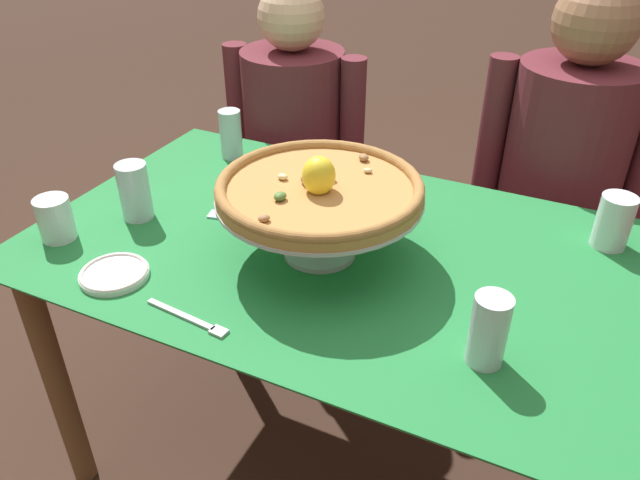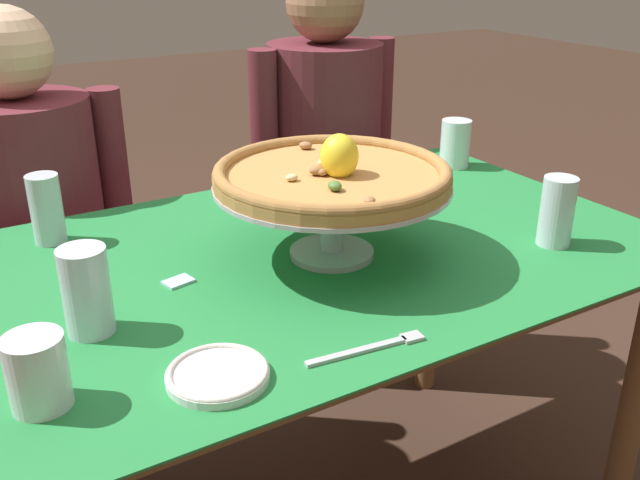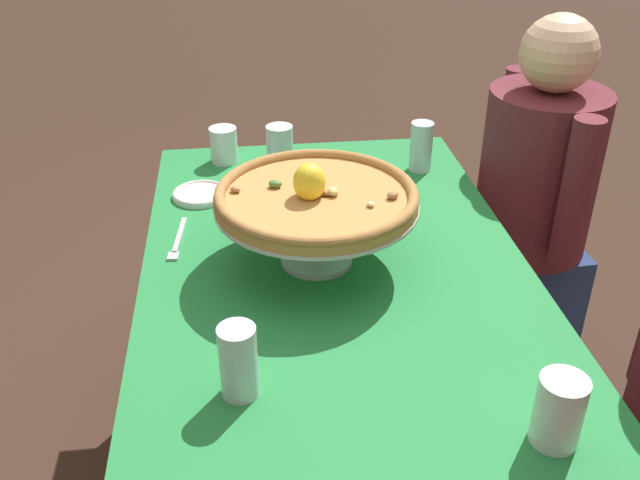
{
  "view_description": "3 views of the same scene",
  "coord_description": "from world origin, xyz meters",
  "px_view_note": "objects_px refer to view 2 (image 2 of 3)",
  "views": [
    {
      "loc": [
        0.49,
        -1.06,
        1.51
      ],
      "look_at": [
        -0.01,
        -0.03,
        0.77
      ],
      "focal_mm": 34.58,
      "sensor_mm": 36.0,
      "label": 1
    },
    {
      "loc": [
        -0.64,
        -1.07,
        1.31
      ],
      "look_at": [
        -0.01,
        -0.01,
        0.76
      ],
      "focal_mm": 39.44,
      "sensor_mm": 36.0,
      "label": 2
    },
    {
      "loc": [
        1.33,
        -0.19,
        1.59
      ],
      "look_at": [
        0.02,
        -0.04,
        0.81
      ],
      "focal_mm": 39.92,
      "sensor_mm": 36.0,
      "label": 3
    }
  ],
  "objects_px": {
    "sugar_packet": "(177,281)",
    "water_glass_back_right": "(455,147)",
    "water_glass_back_left": "(47,213)",
    "diner_right": "(325,182)",
    "pizza": "(331,174)",
    "water_glass_side_left": "(87,296)",
    "pizza_stand": "(330,200)",
    "side_plate": "(218,374)",
    "dinner_fork": "(373,347)",
    "water_glass_front_right": "(556,215)",
    "water_glass_front_left": "(38,377)",
    "diner_left": "(41,258)"
  },
  "relations": [
    {
      "from": "pizza_stand",
      "to": "water_glass_back_left",
      "type": "bearing_deg",
      "value": 142.09
    },
    {
      "from": "water_glass_front_right",
      "to": "water_glass_side_left",
      "type": "xyz_separation_m",
      "value": [
        -0.87,
        0.13,
        0.0
      ]
    },
    {
      "from": "sugar_packet",
      "to": "dinner_fork",
      "type": "bearing_deg",
      "value": -64.46
    },
    {
      "from": "water_glass_back_left",
      "to": "water_glass_side_left",
      "type": "height_order",
      "value": "same"
    },
    {
      "from": "water_glass_front_right",
      "to": "side_plate",
      "type": "height_order",
      "value": "water_glass_front_right"
    },
    {
      "from": "pizza_stand",
      "to": "water_glass_front_right",
      "type": "height_order",
      "value": "pizza_stand"
    },
    {
      "from": "pizza",
      "to": "sugar_packet",
      "type": "relative_size",
      "value": 8.69
    },
    {
      "from": "water_glass_back_right",
      "to": "side_plate",
      "type": "bearing_deg",
      "value": -147.91
    },
    {
      "from": "water_glass_back_right",
      "to": "diner_left",
      "type": "relative_size",
      "value": 0.11
    },
    {
      "from": "water_glass_front_left",
      "to": "water_glass_front_right",
      "type": "relative_size",
      "value": 0.74
    },
    {
      "from": "side_plate",
      "to": "sugar_packet",
      "type": "distance_m",
      "value": 0.32
    },
    {
      "from": "water_glass_back_left",
      "to": "sugar_packet",
      "type": "relative_size",
      "value": 2.78
    },
    {
      "from": "pizza_stand",
      "to": "water_glass_side_left",
      "type": "distance_m",
      "value": 0.47
    },
    {
      "from": "water_glass_side_left",
      "to": "diner_left",
      "type": "bearing_deg",
      "value": 87.02
    },
    {
      "from": "diner_right",
      "to": "water_glass_back_left",
      "type": "bearing_deg",
      "value": -156.13
    },
    {
      "from": "diner_right",
      "to": "dinner_fork",
      "type": "bearing_deg",
      "value": -117.75
    },
    {
      "from": "water_glass_front_left",
      "to": "water_glass_front_right",
      "type": "height_order",
      "value": "water_glass_front_right"
    },
    {
      "from": "pizza_stand",
      "to": "dinner_fork",
      "type": "xyz_separation_m",
      "value": [
        -0.12,
        -0.31,
        -0.11
      ]
    },
    {
      "from": "water_glass_back_left",
      "to": "pizza_stand",
      "type": "bearing_deg",
      "value": -37.91
    },
    {
      "from": "water_glass_front_right",
      "to": "water_glass_back_left",
      "type": "xyz_separation_m",
      "value": [
        -0.85,
        0.52,
        -0.0
      ]
    },
    {
      "from": "dinner_fork",
      "to": "sugar_packet",
      "type": "xyz_separation_m",
      "value": [
        -0.17,
        0.36,
        -0.0
      ]
    },
    {
      "from": "water_glass_side_left",
      "to": "sugar_packet",
      "type": "relative_size",
      "value": 2.8
    },
    {
      "from": "dinner_fork",
      "to": "sugar_packet",
      "type": "bearing_deg",
      "value": 115.54
    },
    {
      "from": "pizza",
      "to": "diner_right",
      "type": "distance_m",
      "value": 0.9
    },
    {
      "from": "water_glass_back_right",
      "to": "sugar_packet",
      "type": "height_order",
      "value": "water_glass_back_right"
    },
    {
      "from": "pizza",
      "to": "water_glass_side_left",
      "type": "bearing_deg",
      "value": -174.25
    },
    {
      "from": "water_glass_back_right",
      "to": "water_glass_back_left",
      "type": "bearing_deg",
      "value": 178.21
    },
    {
      "from": "side_plate",
      "to": "sugar_packet",
      "type": "bearing_deg",
      "value": 79.71
    },
    {
      "from": "water_glass_back_left",
      "to": "water_glass_front_left",
      "type": "bearing_deg",
      "value": -102.62
    },
    {
      "from": "sugar_packet",
      "to": "diner_right",
      "type": "bearing_deg",
      "value": 43.58
    },
    {
      "from": "water_glass_front_right",
      "to": "dinner_fork",
      "type": "distance_m",
      "value": 0.55
    },
    {
      "from": "dinner_fork",
      "to": "diner_left",
      "type": "height_order",
      "value": "diner_left"
    },
    {
      "from": "water_glass_back_right",
      "to": "water_glass_back_left",
      "type": "height_order",
      "value": "water_glass_back_left"
    },
    {
      "from": "pizza",
      "to": "diner_right",
      "type": "relative_size",
      "value": 0.35
    },
    {
      "from": "side_plate",
      "to": "water_glass_back_right",
      "type": "bearing_deg",
      "value": 32.09
    },
    {
      "from": "pizza_stand",
      "to": "water_glass_front_right",
      "type": "xyz_separation_m",
      "value": [
        0.41,
        -0.18,
        -0.05
      ]
    },
    {
      "from": "water_glass_front_left",
      "to": "water_glass_side_left",
      "type": "distance_m",
      "value": 0.19
    },
    {
      "from": "water_glass_back_right",
      "to": "water_glass_front_right",
      "type": "bearing_deg",
      "value": -108.84
    },
    {
      "from": "pizza_stand",
      "to": "diner_right",
      "type": "bearing_deg",
      "value": 59.43
    },
    {
      "from": "water_glass_front_right",
      "to": "side_plate",
      "type": "xyz_separation_m",
      "value": [
        -0.75,
        -0.09,
        -0.05
      ]
    },
    {
      "from": "water_glass_side_left",
      "to": "water_glass_back_left",
      "type": "bearing_deg",
      "value": 87.16
    },
    {
      "from": "dinner_fork",
      "to": "diner_right",
      "type": "relative_size",
      "value": 0.16
    },
    {
      "from": "pizza",
      "to": "water_glass_side_left",
      "type": "relative_size",
      "value": 3.11
    },
    {
      "from": "sugar_packet",
      "to": "water_glass_back_right",
      "type": "bearing_deg",
      "value": 17.13
    },
    {
      "from": "sugar_packet",
      "to": "diner_left",
      "type": "relative_size",
      "value": 0.04
    },
    {
      "from": "pizza_stand",
      "to": "water_glass_side_left",
      "type": "height_order",
      "value": "pizza_stand"
    },
    {
      "from": "water_glass_back_right",
      "to": "diner_right",
      "type": "relative_size",
      "value": 0.1
    },
    {
      "from": "water_glass_back_left",
      "to": "water_glass_front_right",
      "type": "bearing_deg",
      "value": -31.55
    },
    {
      "from": "water_glass_side_left",
      "to": "water_glass_front_right",
      "type": "bearing_deg",
      "value": -8.6
    },
    {
      "from": "side_plate",
      "to": "dinner_fork",
      "type": "relative_size",
      "value": 0.75
    }
  ]
}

